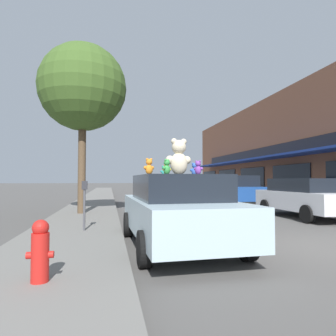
{
  "coord_description": "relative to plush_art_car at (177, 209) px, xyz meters",
  "views": [
    {
      "loc": [
        -4.44,
        -5.86,
        1.45
      ],
      "look_at": [
        -2.66,
        3.22,
        1.82
      ],
      "focal_mm": 32.0,
      "sensor_mm": 36.0,
      "label": 1
    }
  ],
  "objects": [
    {
      "name": "parked_car_far_right",
      "position": [
        5.94,
        10.29,
        0.07
      ],
      "size": [
        2.0,
        4.43,
        1.7
      ],
      "color": "#1E4793",
      "rests_on": "ground_plane"
    },
    {
      "name": "ground_plane",
      "position": [
        2.98,
        -0.55,
        -0.82
      ],
      "size": [
        260.0,
        260.0,
        0.0
      ],
      "primitive_type": "plane",
      "color": "#514F4C"
    },
    {
      "name": "teddy_bear_yellow",
      "position": [
        -0.22,
        0.06,
        0.88
      ],
      "size": [
        0.21,
        0.18,
        0.28
      ],
      "rotation": [
        0.0,
        0.0,
        2.52
      ],
      "color": "yellow",
      "rests_on": "plush_art_car"
    },
    {
      "name": "parking_meter",
      "position": [
        -2.09,
        1.6,
        0.15
      ],
      "size": [
        0.14,
        0.1,
        1.27
      ],
      "color": "#4C4C51",
      "rests_on": "sidewalk_near"
    },
    {
      "name": "teddy_bear_orange",
      "position": [
        -0.66,
        -0.3,
        0.91
      ],
      "size": [
        0.26,
        0.2,
        0.34
      ],
      "rotation": [
        0.0,
        0.0,
        3.59
      ],
      "color": "orange",
      "rests_on": "plush_art_car"
    },
    {
      "name": "teddy_bear_purple",
      "position": [
        0.41,
        -0.23,
        0.9
      ],
      "size": [
        0.2,
        0.22,
        0.31
      ],
      "rotation": [
        0.0,
        0.0,
        2.27
      ],
      "color": "purple",
      "rests_on": "plush_art_car"
    },
    {
      "name": "teddy_bear_green",
      "position": [
        -0.31,
        -0.43,
        0.9
      ],
      "size": [
        0.22,
        0.21,
        0.32
      ],
      "rotation": [
        0.0,
        0.0,
        3.9
      ],
      "color": "green",
      "rests_on": "plush_art_car"
    },
    {
      "name": "teddy_bear_teal",
      "position": [
        -0.11,
        1.06,
        0.87
      ],
      "size": [
        0.18,
        0.11,
        0.25
      ],
      "rotation": [
        0.0,
        0.0,
        3.14
      ],
      "color": "teal",
      "rests_on": "plush_art_car"
    },
    {
      "name": "street_tree",
      "position": [
        -2.53,
        5.77,
        4.29
      ],
      "size": [
        3.44,
        3.44,
        6.7
      ],
      "color": "brown",
      "rests_on": "sidewalk_near"
    },
    {
      "name": "sidewalk_near",
      "position": [
        -2.34,
        -0.55,
        -0.74
      ],
      "size": [
        2.42,
        90.0,
        0.15
      ],
      "color": "slate",
      "rests_on": "ground_plane"
    },
    {
      "name": "parked_car_far_center",
      "position": [
        5.94,
        3.92,
        -0.01
      ],
      "size": [
        1.99,
        4.4,
        1.51
      ],
      "color": "silver",
      "rests_on": "ground_plane"
    },
    {
      "name": "fire_hydrant",
      "position": [
        -2.32,
        -2.31,
        -0.27
      ],
      "size": [
        0.33,
        0.22,
        0.79
      ],
      "color": "red",
      "rests_on": "sidewalk_near"
    },
    {
      "name": "teddy_bear_giant",
      "position": [
        0.12,
        0.37,
        1.16
      ],
      "size": [
        0.64,
        0.42,
        0.86
      ],
      "rotation": [
        0.0,
        0.0,
        3.3
      ],
      "color": "beige",
      "rests_on": "plush_art_car"
    },
    {
      "name": "plush_art_car",
      "position": [
        0.0,
        0.0,
        0.0
      ],
      "size": [
        2.18,
        4.55,
        1.56
      ],
      "rotation": [
        0.0,
        0.0,
        0.03
      ],
      "color": "#ADC6D1",
      "rests_on": "ground_plane"
    },
    {
      "name": "teddy_bear_blue",
      "position": [
        0.63,
        0.81,
        0.9
      ],
      "size": [
        0.25,
        0.16,
        0.32
      ],
      "rotation": [
        0.0,
        0.0,
        3.35
      ],
      "color": "blue",
      "rests_on": "plush_art_car"
    }
  ]
}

